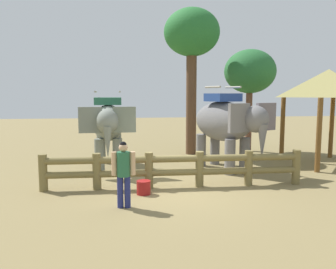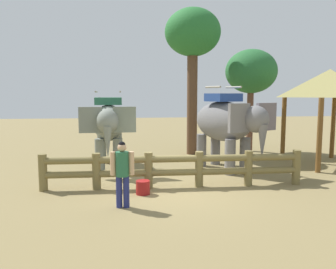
# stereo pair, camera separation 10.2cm
# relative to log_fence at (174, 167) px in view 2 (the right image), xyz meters

# --- Properties ---
(ground_plane) EXTENTS (60.00, 60.00, 0.00)m
(ground_plane) POSITION_rel_log_fence_xyz_m (-0.00, -0.23, -0.60)
(ground_plane) COLOR olive
(log_fence) EXTENTS (7.67, 0.48, 1.05)m
(log_fence) POSITION_rel_log_fence_xyz_m (0.00, 0.00, 0.00)
(log_fence) COLOR brown
(log_fence) RESTS_ON ground
(elephant_near_left) EXTENTS (1.89, 3.29, 2.84)m
(elephant_near_left) POSITION_rel_log_fence_xyz_m (-1.99, 3.07, 0.99)
(elephant_near_left) COLOR gray
(elephant_near_left) RESTS_ON ground
(elephant_center) EXTENTS (2.63, 3.56, 3.00)m
(elephant_center) POSITION_rel_log_fence_xyz_m (2.19, 2.03, 1.08)
(elephant_center) COLOR slate
(elephant_center) RESTS_ON ground
(tourist_woman_in_black) EXTENTS (0.57, 0.33, 1.61)m
(tourist_woman_in_black) POSITION_rel_log_fence_xyz_m (-1.48, -1.61, 0.33)
(tourist_woman_in_black) COLOR navy
(tourist_woman_in_black) RESTS_ON ground
(thatched_shelter) EXTENTS (3.39, 3.39, 3.66)m
(thatched_shelter) POSITION_rel_log_fence_xyz_m (6.33, 2.54, 2.47)
(thatched_shelter) COLOR brown
(thatched_shelter) RESTS_ON ground
(tree_far_left) EXTENTS (2.46, 2.46, 6.47)m
(tree_far_left) POSITION_rel_log_fence_xyz_m (1.62, 5.51, 4.59)
(tree_far_left) COLOR brown
(tree_far_left) RESTS_ON ground
(tree_back_center) EXTENTS (2.40, 2.40, 4.79)m
(tree_back_center) POSITION_rel_log_fence_xyz_m (4.51, 5.94, 3.12)
(tree_back_center) COLOR brown
(tree_back_center) RESTS_ON ground
(feed_bucket) EXTENTS (0.38, 0.38, 0.38)m
(feed_bucket) POSITION_rel_log_fence_xyz_m (-0.94, -0.57, -0.41)
(feed_bucket) COLOR maroon
(feed_bucket) RESTS_ON ground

